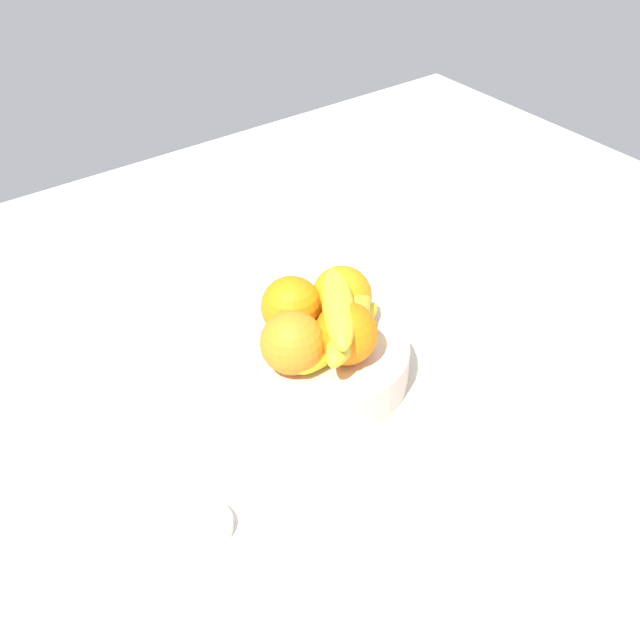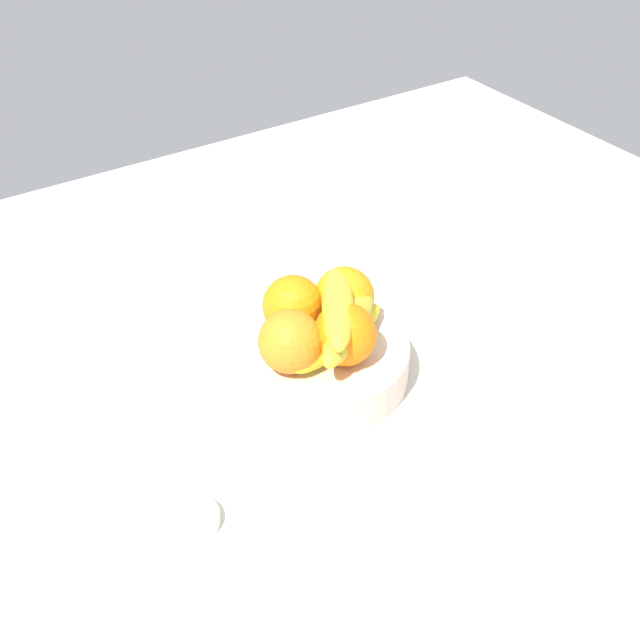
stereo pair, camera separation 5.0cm
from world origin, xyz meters
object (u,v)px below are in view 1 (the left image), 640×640
at_px(orange_front_left, 291,306).
at_px(orange_front_right, 292,343).
at_px(orange_back_left, 342,296).
at_px(jar_lid, 205,525).
at_px(fruit_bowl, 320,361).
at_px(orange_center, 346,333).
at_px(banana_bunch, 342,322).

relative_size(orange_front_left, orange_front_right, 1.00).
bearing_deg(orange_front_left, orange_back_left, -16.72).
height_order(orange_front_left, jar_lid, orange_front_left).
bearing_deg(orange_front_left, fruit_bowl, -75.03).
relative_size(orange_front_left, orange_center, 1.00).
height_order(orange_center, banana_bunch, banana_bunch).
xyz_separation_m(orange_center, jar_lid, (-0.26, -0.09, -0.09)).
relative_size(orange_center, jar_lid, 1.30).
distance_m(orange_center, jar_lid, 0.29).
height_order(fruit_bowl, orange_front_right, orange_front_right).
height_order(banana_bunch, jar_lid, banana_bunch).
xyz_separation_m(orange_front_left, orange_back_left, (0.07, -0.02, 0.00)).
relative_size(orange_center, banana_bunch, 0.45).
bearing_deg(orange_front_right, orange_center, -20.99).
height_order(orange_back_left, banana_bunch, banana_bunch).
relative_size(fruit_bowl, orange_front_left, 2.91).
bearing_deg(fruit_bowl, orange_center, -76.39).
height_order(fruit_bowl, jar_lid, fruit_bowl).
distance_m(orange_front_left, orange_front_right, 0.07).
bearing_deg(orange_center, orange_back_left, 55.99).
bearing_deg(orange_front_left, banana_bunch, -66.26).
relative_size(orange_front_left, jar_lid, 1.30).
relative_size(orange_front_right, orange_back_left, 1.00).
bearing_deg(orange_front_right, jar_lid, -150.23).
bearing_deg(orange_center, banana_bunch, 66.91).
xyz_separation_m(banana_bunch, jar_lid, (-0.27, -0.11, -0.09)).
distance_m(banana_bunch, jar_lid, 0.30).
bearing_deg(banana_bunch, orange_center, -113.09).
xyz_separation_m(orange_front_right, jar_lid, (-0.20, -0.11, -0.09)).
height_order(orange_front_right, jar_lid, orange_front_right).
bearing_deg(jar_lid, orange_center, 18.62).
bearing_deg(fruit_bowl, orange_front_right, -163.31).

